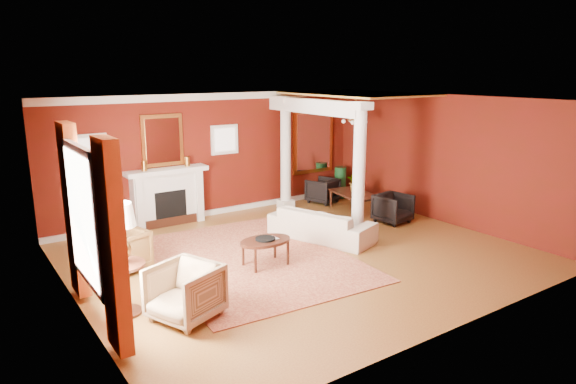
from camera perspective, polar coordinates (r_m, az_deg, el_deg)
ground at (r=9.83m, az=1.40°, el=-6.98°), size 8.00×8.00×0.00m
room_shell at (r=9.32m, az=1.48°, el=4.73°), size 8.04×7.04×2.92m
fireplace at (r=11.86m, az=-13.21°, el=-0.49°), size 1.85×0.42×1.29m
overmantel_mirror at (r=11.75m, az=-13.78°, el=5.59°), size 0.95×0.07×1.15m
flank_window_left at (r=11.33m, az=-21.12°, el=4.28°), size 0.70×0.07×0.70m
flank_window_right at (r=12.40m, az=-7.06°, el=5.80°), size 0.70×0.07×0.70m
left_window at (r=7.30m, az=-21.18°, el=-3.44°), size 0.21×2.55×2.60m
column_front at (r=10.71m, az=7.90°, el=2.54°), size 0.36×0.36×2.80m
column_back at (r=12.80m, az=-0.26°, el=4.45°), size 0.36×0.36×2.80m
header_beam at (r=11.77m, az=2.79°, el=9.49°), size 0.30×3.20×0.32m
amber_ceiling at (r=12.38m, az=7.55°, el=10.75°), size 2.30×3.40×0.04m
dining_mirror at (r=13.84m, az=2.81°, el=5.63°), size 1.30×0.07×1.70m
chandelier at (r=12.49m, az=7.48°, el=7.91°), size 0.60×0.62×0.75m
crown_trim at (r=12.19m, az=-8.24°, el=10.45°), size 8.00×0.08×0.16m
base_trim at (r=12.64m, az=-7.83°, el=-2.14°), size 8.00×0.08×0.12m
rug at (r=9.63m, az=-4.17°, el=-7.39°), size 3.62×4.66×0.02m
sofa at (r=10.61m, az=3.75°, el=-3.01°), size 1.35×2.28×0.86m
armchair_leopard at (r=9.37m, az=-18.16°, el=-6.05°), size 0.93×0.97×0.82m
armchair_stripe at (r=7.42m, az=-11.40°, el=-10.59°), size 1.06×1.09×0.88m
coffee_table at (r=9.16m, az=-2.53°, el=-5.60°), size 0.97×0.97×0.49m
coffee_book at (r=9.11m, az=-2.22°, el=-4.63°), size 0.17×0.03×0.23m
side_table at (r=7.55m, az=-18.22°, el=-5.02°), size 0.66×0.66×1.64m
dining_table at (r=12.72m, az=7.47°, el=-0.52°), size 0.73×1.44×0.77m
dining_chair_near at (r=11.98m, az=11.60°, el=-1.64°), size 0.79×0.75×0.73m
dining_chair_far at (r=13.53m, az=3.86°, el=0.30°), size 0.87×0.84×0.71m
green_urn at (r=14.08m, az=5.82°, el=0.70°), size 0.36×0.36×0.87m
potted_plant at (r=12.67m, az=7.63°, el=2.18°), size 0.52×0.58×0.43m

